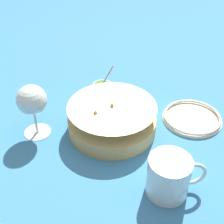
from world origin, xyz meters
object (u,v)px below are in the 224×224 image
at_px(food_basket, 112,119).
at_px(side_plate, 192,117).
at_px(wine_glass, 32,101).
at_px(beer_mug, 169,177).
at_px(sauce_cup, 103,89).

height_order(food_basket, side_plate, food_basket).
bearing_deg(side_plate, food_basket, -174.96).
bearing_deg(wine_glass, beer_mug, -36.68).
relative_size(sauce_cup, wine_glass, 0.70).
xyz_separation_m(wine_glass, beer_mug, (0.31, -0.23, -0.06)).
bearing_deg(beer_mug, food_basket, 114.83).
height_order(beer_mug, side_plate, beer_mug).
distance_m(food_basket, side_plate, 0.24).
xyz_separation_m(sauce_cup, side_plate, (0.25, -0.16, -0.01)).
distance_m(wine_glass, side_plate, 0.46).
relative_size(sauce_cup, side_plate, 0.62).
height_order(sauce_cup, side_plate, sauce_cup).
height_order(wine_glass, beer_mug, wine_glass).
bearing_deg(side_plate, beer_mug, -118.40).
bearing_deg(food_basket, sauce_cup, 94.25).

